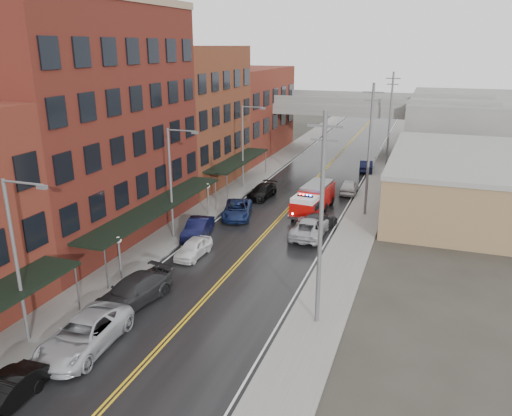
% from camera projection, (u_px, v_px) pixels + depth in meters
% --- Properties ---
extents(road, '(11.00, 160.00, 0.02)m').
position_uv_depth(road, '(275.00, 224.00, 44.10)').
color(road, black).
rests_on(road, ground).
extents(sidewalk_left, '(3.00, 160.00, 0.15)m').
position_uv_depth(sidewalk_left, '(200.00, 214.00, 46.39)').
color(sidewalk_left, slate).
rests_on(sidewalk_left, ground).
extents(sidewalk_right, '(3.00, 160.00, 0.15)m').
position_uv_depth(sidewalk_right, '(358.00, 233.00, 41.77)').
color(sidewalk_right, slate).
rests_on(sidewalk_right, ground).
extents(curb_left, '(0.30, 160.00, 0.15)m').
position_uv_depth(curb_left, '(216.00, 216.00, 45.86)').
color(curb_left, gray).
rests_on(curb_left, ground).
extents(curb_right, '(0.30, 160.00, 0.15)m').
position_uv_depth(curb_right, '(338.00, 231.00, 42.29)').
color(curb_right, gray).
rests_on(curb_right, ground).
extents(brick_building_b, '(9.00, 20.00, 18.00)m').
position_uv_depth(brick_building_b, '(88.00, 126.00, 39.23)').
color(brick_building_b, '#591F17').
rests_on(brick_building_b, ground).
extents(brick_building_c, '(9.00, 15.00, 15.00)m').
position_uv_depth(brick_building_c, '(189.00, 117.00, 55.39)').
color(brick_building_c, brown).
rests_on(brick_building_c, ground).
extents(brick_building_far, '(9.00, 20.00, 12.00)m').
position_uv_depth(brick_building_far, '(245.00, 111.00, 71.54)').
color(brick_building_far, maroon).
rests_on(brick_building_far, ground).
extents(tan_building, '(14.00, 22.00, 5.00)m').
position_uv_depth(tan_building, '(467.00, 184.00, 47.23)').
color(tan_building, '#91764E').
rests_on(tan_building, ground).
extents(right_far_block, '(18.00, 30.00, 8.00)m').
position_uv_depth(right_far_block, '(474.00, 124.00, 73.03)').
color(right_far_block, slate).
rests_on(right_far_block, ground).
extents(awning_1, '(2.60, 18.00, 3.09)m').
position_uv_depth(awning_1, '(158.00, 206.00, 39.27)').
color(awning_1, black).
rests_on(awning_1, ground).
extents(awning_2, '(2.60, 13.00, 3.09)m').
position_uv_depth(awning_2, '(239.00, 160.00, 54.95)').
color(awning_2, black).
rests_on(awning_2, ground).
extents(globe_lamp_1, '(0.44, 0.44, 3.12)m').
position_uv_depth(globe_lamp_1, '(119.00, 248.00, 32.86)').
color(globe_lamp_1, '#59595B').
rests_on(globe_lamp_1, ground).
extents(globe_lamp_2, '(0.44, 0.44, 3.12)m').
position_uv_depth(globe_lamp_2, '(208.00, 192.00, 45.41)').
color(globe_lamp_2, '#59595B').
rests_on(globe_lamp_2, ground).
extents(street_lamp_0, '(2.64, 0.22, 9.00)m').
position_uv_depth(street_lamp_0, '(19.00, 253.00, 24.84)').
color(street_lamp_0, '#59595B').
rests_on(street_lamp_0, ground).
extents(street_lamp_1, '(2.64, 0.22, 9.00)m').
position_uv_depth(street_lamp_1, '(173.00, 177.00, 39.18)').
color(street_lamp_1, '#59595B').
rests_on(street_lamp_1, ground).
extents(street_lamp_2, '(2.64, 0.22, 9.00)m').
position_uv_depth(street_lamp_2, '(245.00, 142.00, 53.52)').
color(street_lamp_2, '#59595B').
rests_on(street_lamp_2, ground).
extents(utility_pole_0, '(1.80, 0.24, 12.00)m').
position_uv_depth(utility_pole_0, '(321.00, 219.00, 26.42)').
color(utility_pole_0, '#59595B').
rests_on(utility_pole_0, ground).
extents(utility_pole_1, '(1.80, 0.24, 12.00)m').
position_uv_depth(utility_pole_1, '(369.00, 148.00, 44.35)').
color(utility_pole_1, '#59595B').
rests_on(utility_pole_1, ground).
extents(utility_pole_2, '(1.80, 0.24, 12.00)m').
position_uv_depth(utility_pole_2, '(390.00, 119.00, 62.28)').
color(utility_pole_2, '#59595B').
rests_on(utility_pole_2, ground).
extents(overpass, '(40.00, 10.00, 7.50)m').
position_uv_depth(overpass, '(342.00, 112.00, 70.93)').
color(overpass, slate).
rests_on(overpass, ground).
extents(fire_truck, '(3.31, 7.17, 2.55)m').
position_uv_depth(fire_truck, '(313.00, 198.00, 46.71)').
color(fire_truck, '#A90A07').
rests_on(fire_truck, ground).
extents(parked_car_left_1, '(1.63, 4.24, 1.38)m').
position_uv_depth(parked_car_left_1, '(4.00, 395.00, 21.53)').
color(parked_car_left_1, black).
rests_on(parked_car_left_1, ground).
extents(parked_car_left_2, '(3.10, 6.17, 1.68)m').
position_uv_depth(parked_car_left_2, '(84.00, 334.00, 25.74)').
color(parked_car_left_2, '#ACAFB5').
rests_on(parked_car_left_2, ground).
extents(parked_car_left_3, '(3.29, 6.01, 1.65)m').
position_uv_depth(parked_car_left_3, '(133.00, 291.00, 30.27)').
color(parked_car_left_3, '#252527').
rests_on(parked_car_left_3, ground).
extents(parked_car_left_4, '(1.71, 4.02, 1.36)m').
position_uv_depth(parked_car_left_4, '(193.00, 248.00, 37.14)').
color(parked_car_left_4, white).
rests_on(parked_car_left_4, ground).
extents(parked_car_left_5, '(2.31, 4.84, 1.53)m').
position_uv_depth(parked_car_left_5, '(198.00, 228.00, 40.83)').
color(parked_car_left_5, black).
rests_on(parked_car_left_5, ground).
extents(parked_car_left_6, '(3.76, 5.76, 1.47)m').
position_uv_depth(parked_car_left_6, '(237.00, 209.00, 45.67)').
color(parked_car_left_6, '#14214C').
rests_on(parked_car_left_6, ground).
extents(parked_car_left_7, '(2.25, 4.84, 1.37)m').
position_uv_depth(parked_car_left_7, '(262.00, 191.00, 51.46)').
color(parked_car_left_7, black).
rests_on(parked_car_left_7, ground).
extents(parked_car_right_0, '(2.76, 5.71, 1.57)m').
position_uv_depth(parked_car_right_0, '(310.00, 227.00, 41.04)').
color(parked_car_right_0, '#9D9FA5').
rests_on(parked_car_right_0, ground).
extents(parked_car_right_1, '(3.17, 5.39, 1.46)m').
position_uv_depth(parked_car_right_1, '(317.00, 222.00, 42.48)').
color(parked_car_right_1, black).
rests_on(parked_car_right_1, ground).
extents(parked_car_right_2, '(2.03, 4.52, 1.51)m').
position_uv_depth(parked_car_right_2, '(349.00, 186.00, 52.99)').
color(parked_car_right_2, silver).
rests_on(parked_car_right_2, ground).
extents(parked_car_right_3, '(2.13, 4.64, 1.47)m').
position_uv_depth(parked_car_right_3, '(366.00, 166.00, 62.19)').
color(parked_car_right_3, black).
rests_on(parked_car_right_3, ground).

